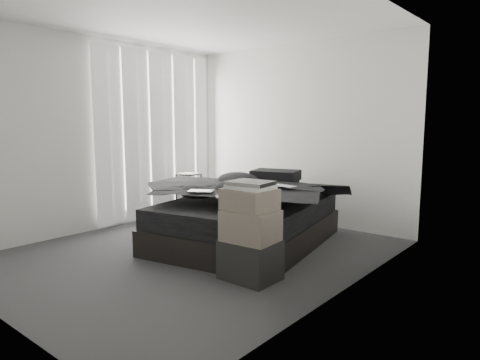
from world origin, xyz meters
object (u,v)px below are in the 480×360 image
Objects in this scene: side_stand at (189,195)px; box_lower at (250,260)px; bed at (246,231)px; laptop at (279,180)px.

box_lower is at bearing -31.97° from side_stand.
laptop is at bearing 7.50° from bed.
bed is at bearing -154.50° from laptop.
box_lower reaches higher than bed.
side_stand is at bearing 148.54° from bed.
laptop reaches higher than bed.
box_lower is (0.79, -0.92, 0.04)m from bed.
laptop is at bearing 111.10° from box_lower.
side_stand is (-2.03, 0.47, -0.47)m from laptop.
laptop is 0.69× the size of box_lower.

